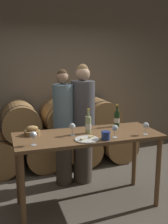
{
  "coord_description": "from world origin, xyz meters",
  "views": [
    {
      "loc": [
        -1.02,
        -2.93,
        1.88
      ],
      "look_at": [
        0.0,
        0.15,
        1.21
      ],
      "focal_mm": 42.0,
      "sensor_mm": 36.0,
      "label": 1
    }
  ],
  "objects_px": {
    "person_left": "(63,127)",
    "wine_bottle_white": "(88,125)",
    "wine_bottle_red": "(117,119)",
    "wine_glass_left": "(72,126)",
    "blue_crock": "(106,135)",
    "wine_glass_far_left": "(33,135)",
    "cheese_plate": "(87,139)",
    "tasting_table": "(88,144)",
    "wine_glass_center": "(115,128)",
    "wine_glass_right": "(146,126)",
    "bread_basket": "(32,132)",
    "person_right": "(83,124)"
  },
  "relations": [
    {
      "from": "wine_glass_center",
      "to": "wine_bottle_white",
      "type": "bearing_deg",
      "value": 131.5
    },
    {
      "from": "blue_crock",
      "to": "wine_glass_right",
      "type": "relative_size",
      "value": 0.71
    },
    {
      "from": "wine_bottle_red",
      "to": "wine_glass_left",
      "type": "relative_size",
      "value": 2.0
    },
    {
      "from": "blue_crock",
      "to": "wine_glass_left",
      "type": "relative_size",
      "value": 0.71
    },
    {
      "from": "cheese_plate",
      "to": "wine_glass_center",
      "type": "bearing_deg",
      "value": -2.07
    },
    {
      "from": "wine_glass_center",
      "to": "wine_glass_left",
      "type": "bearing_deg",
      "value": 151.96
    },
    {
      "from": "wine_bottle_white",
      "to": "cheese_plate",
      "type": "distance_m",
      "value": 0.29
    },
    {
      "from": "wine_glass_far_left",
      "to": "wine_bottle_white",
      "type": "bearing_deg",
      "value": 19.13
    },
    {
      "from": "wine_bottle_white",
      "to": "wine_bottle_red",
      "type": "bearing_deg",
      "value": 21.99
    },
    {
      "from": "cheese_plate",
      "to": "tasting_table",
      "type": "bearing_deg",
      "value": 68.69
    },
    {
      "from": "blue_crock",
      "to": "wine_glass_far_left",
      "type": "bearing_deg",
      "value": 174.87
    },
    {
      "from": "person_right",
      "to": "wine_glass_center",
      "type": "relative_size",
      "value": 11.7
    },
    {
      "from": "wine_bottle_white",
      "to": "cheese_plate",
      "type": "bearing_deg",
      "value": -112.43
    },
    {
      "from": "person_left",
      "to": "wine_glass_center",
      "type": "relative_size",
      "value": 11.25
    },
    {
      "from": "tasting_table",
      "to": "cheese_plate",
      "type": "xyz_separation_m",
      "value": [
        -0.09,
        -0.22,
        0.14
      ]
    },
    {
      "from": "person_right",
      "to": "person_left",
      "type": "bearing_deg",
      "value": -179.99
    },
    {
      "from": "person_left",
      "to": "wine_glass_left",
      "type": "height_order",
      "value": "person_left"
    },
    {
      "from": "wine_glass_far_left",
      "to": "wine_glass_center",
      "type": "distance_m",
      "value": 0.95
    },
    {
      "from": "person_left",
      "to": "cheese_plate",
      "type": "height_order",
      "value": "person_left"
    },
    {
      "from": "person_left",
      "to": "wine_glass_far_left",
      "type": "height_order",
      "value": "person_left"
    },
    {
      "from": "person_left",
      "to": "cheese_plate",
      "type": "distance_m",
      "value": 0.9
    },
    {
      "from": "wine_bottle_red",
      "to": "wine_glass_center",
      "type": "relative_size",
      "value": 2.0
    },
    {
      "from": "wine_bottle_white",
      "to": "wine_glass_far_left",
      "type": "bearing_deg",
      "value": -160.87
    },
    {
      "from": "wine_glass_right",
      "to": "person_right",
      "type": "bearing_deg",
      "value": 119.44
    },
    {
      "from": "tasting_table",
      "to": "wine_glass_far_left",
      "type": "xyz_separation_m",
      "value": [
        -0.69,
        -0.21,
        0.24
      ]
    },
    {
      "from": "tasting_table",
      "to": "blue_crock",
      "type": "height_order",
      "value": "blue_crock"
    },
    {
      "from": "person_left",
      "to": "blue_crock",
      "type": "xyz_separation_m",
      "value": [
        0.26,
        -0.95,
        0.12
      ]
    },
    {
      "from": "person_left",
      "to": "bread_basket",
      "type": "relative_size",
      "value": 8.81
    },
    {
      "from": "blue_crock",
      "to": "cheese_plate",
      "type": "bearing_deg",
      "value": 163.11
    },
    {
      "from": "wine_glass_far_left",
      "to": "wine_glass_center",
      "type": "height_order",
      "value": "same"
    },
    {
      "from": "cheese_plate",
      "to": "wine_glass_far_left",
      "type": "relative_size",
      "value": 1.82
    },
    {
      "from": "blue_crock",
      "to": "tasting_table",
      "type": "bearing_deg",
      "value": 113.17
    },
    {
      "from": "wine_bottle_white",
      "to": "wine_glass_far_left",
      "type": "distance_m",
      "value": 0.75
    },
    {
      "from": "blue_crock",
      "to": "wine_glass_left",
      "type": "xyz_separation_m",
      "value": [
        -0.31,
        0.29,
        0.06
      ]
    },
    {
      "from": "wine_bottle_red",
      "to": "wine_glass_left",
      "type": "distance_m",
      "value": 0.73
    },
    {
      "from": "wine_glass_far_left",
      "to": "person_right",
      "type": "bearing_deg",
      "value": 46.16
    },
    {
      "from": "blue_crock",
      "to": "wine_glass_left",
      "type": "bearing_deg",
      "value": 137.22
    },
    {
      "from": "wine_bottle_red",
      "to": "wine_glass_center",
      "type": "height_order",
      "value": "wine_bottle_red"
    },
    {
      "from": "wine_bottle_white",
      "to": "wine_glass_center",
      "type": "relative_size",
      "value": 2.05
    },
    {
      "from": "wine_glass_far_left",
      "to": "wine_glass_right",
      "type": "xyz_separation_m",
      "value": [
        1.36,
        -0.03,
        0.0
      ]
    },
    {
      "from": "tasting_table",
      "to": "wine_glass_far_left",
      "type": "height_order",
      "value": "wine_glass_far_left"
    },
    {
      "from": "cheese_plate",
      "to": "wine_glass_center",
      "type": "height_order",
      "value": "wine_glass_center"
    },
    {
      "from": "tasting_table",
      "to": "person_left",
      "type": "distance_m",
      "value": 0.69
    },
    {
      "from": "person_left",
      "to": "wine_bottle_white",
      "type": "xyz_separation_m",
      "value": [
        0.16,
        -0.63,
        0.17
      ]
    },
    {
      "from": "wine_bottle_white",
      "to": "blue_crock",
      "type": "relative_size",
      "value": 2.91
    },
    {
      "from": "person_left",
      "to": "wine_bottle_white",
      "type": "height_order",
      "value": "person_left"
    },
    {
      "from": "person_left",
      "to": "wine_bottle_white",
      "type": "bearing_deg",
      "value": -75.46
    },
    {
      "from": "tasting_table",
      "to": "person_left",
      "type": "bearing_deg",
      "value": 102.13
    },
    {
      "from": "wine_glass_center",
      "to": "wine_glass_right",
      "type": "height_order",
      "value": "same"
    },
    {
      "from": "wine_bottle_red",
      "to": "wine_glass_right",
      "type": "distance_m",
      "value": 0.5
    }
  ]
}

